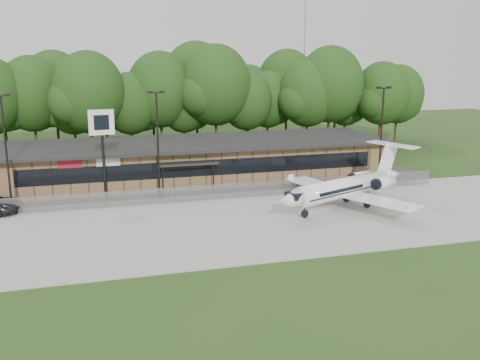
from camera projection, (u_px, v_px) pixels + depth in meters
name	position (u px, v px, depth m)	size (l,w,h in m)	color
ground	(264.00, 258.00, 36.29)	(160.00, 160.00, 0.00)	#264318
apron	(234.00, 222.00, 43.78)	(64.00, 18.00, 0.08)	#9E9B93
parking_lot	(205.00, 189.00, 54.57)	(50.00, 9.00, 0.06)	#383835
terminal	(197.00, 160.00, 58.23)	(41.00, 11.65, 4.30)	brown
fence	(215.00, 192.00, 50.17)	(46.00, 0.04, 1.52)	gray
treeline	(171.00, 97.00, 73.91)	(72.00, 12.00, 15.00)	#183510
radio_mast	(304.00, 59.00, 84.05)	(0.20, 0.20, 25.00)	gray
light_pole_left	(5.00, 144.00, 45.72)	(1.55, 0.30, 10.23)	black
light_pole_mid	(158.00, 137.00, 49.07)	(1.55, 0.30, 10.23)	black
light_pole_right	(382.00, 128.00, 55.01)	(1.55, 0.30, 10.23)	black
business_jet	(347.00, 188.00, 47.41)	(15.43, 13.77, 5.31)	white
pole_sign	(102.00, 132.00, 47.93)	(2.27, 0.45, 8.63)	black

